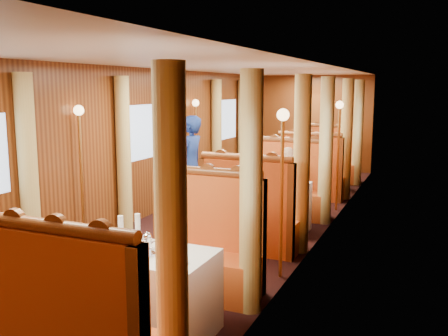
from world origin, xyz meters
The scene contains 45 objects.
floor centered at (0.00, 0.00, 0.00)m, with size 3.00×12.00×0.01m, color black, non-canonical shape.
ceiling centered at (0.00, 0.00, 2.50)m, with size 3.00×12.00×0.01m, color silver, non-canonical shape.
wall_far centered at (0.00, 6.00, 1.25)m, with size 3.00×2.50×0.01m, color brown, non-canonical shape.
wall_left centered at (-1.50, 0.00, 1.25)m, with size 12.00×2.50×0.01m, color brown, non-canonical shape.
wall_right centered at (1.50, 0.00, 1.25)m, with size 12.00×2.50×0.01m, color brown, non-canonical shape.
doorway_far centered at (0.00, 5.97, 1.00)m, with size 0.80×0.04×2.00m, color brown.
table_near centered at (0.75, -3.50, 0.38)m, with size 1.05×0.72×0.75m, color white.
banquette_near_aft centered at (0.75, -2.49, 0.42)m, with size 1.30×0.55×1.34m.
table_mid centered at (0.75, 0.00, 0.38)m, with size 1.05×0.72×0.75m, color white.
banquette_mid_fwd centered at (0.75, -1.01, 0.42)m, with size 1.30×0.55×1.34m.
banquette_mid_aft centered at (0.75, 1.01, 0.42)m, with size 1.30×0.55×1.34m.
table_far centered at (0.75, 3.50, 0.38)m, with size 1.05×0.72×0.75m, color white.
banquette_far_fwd centered at (0.75, 2.49, 0.42)m, with size 1.30×0.55×1.34m.
banquette_far_aft centered at (0.75, 4.51, 0.42)m, with size 1.30×0.55×1.34m.
tea_tray centered at (0.63, -3.57, 0.76)m, with size 0.34×0.26×0.01m, color silver.
teapot_left centered at (0.54, -3.64, 0.81)m, with size 0.16×0.12×0.13m, color silver, non-canonical shape.
teapot_right centered at (0.73, -3.63, 0.81)m, with size 0.14×0.10×0.11m, color silver, non-canonical shape.
teapot_back centered at (0.66, -3.44, 0.81)m, with size 0.15×0.11×0.12m, color silver, non-canonical shape.
fruit_plate centered at (1.05, -3.65, 0.77)m, with size 0.24×0.24×0.05m.
cup_inboard centered at (0.35, -3.38, 0.86)m, with size 0.08×0.08×0.26m.
cup_outboard centered at (0.45, -3.26, 0.86)m, with size 0.08×0.08×0.26m.
rose_vase_mid centered at (0.76, 0.01, 0.93)m, with size 0.06×0.06×0.36m.
rose_vase_far centered at (0.73, 3.50, 0.93)m, with size 0.06×0.06×0.36m.
curtain_left_near_b centered at (-1.38, -2.72, 1.18)m, with size 0.22×0.22×2.35m, color #D2B96B.
window_right_near centered at (1.49, -3.50, 1.45)m, with size 1.20×0.90×0.01m, color #93ADD1, non-canonical shape.
curtain_right_near_a centered at (1.38, -4.28, 1.18)m, with size 0.22×0.22×2.35m, color #D2B96B.
curtain_right_near_b centered at (1.38, -2.72, 1.18)m, with size 0.22×0.22×2.35m, color #D2B96B.
window_left_mid centered at (-1.49, 0.00, 1.45)m, with size 1.20×0.90×0.01m, color #93ADD1, non-canonical shape.
curtain_left_mid_a centered at (-1.38, -0.78, 1.18)m, with size 0.22×0.22×2.35m, color #D2B96B.
curtain_left_mid_b centered at (-1.38, 0.78, 1.18)m, with size 0.22×0.22×2.35m, color #D2B96B.
window_right_mid centered at (1.49, 0.00, 1.45)m, with size 1.20×0.90×0.01m, color #93ADD1, non-canonical shape.
curtain_right_mid_a centered at (1.38, -0.78, 1.18)m, with size 0.22×0.22×2.35m, color #D2B96B.
curtain_right_mid_b centered at (1.38, 0.78, 1.18)m, with size 0.22×0.22×2.35m, color #D2B96B.
window_left_far centered at (-1.49, 3.50, 1.45)m, with size 1.20×0.90×0.01m, color #93ADD1, non-canonical shape.
curtain_left_far_a centered at (-1.38, 2.72, 1.18)m, with size 0.22×0.22×2.35m, color #D2B96B.
curtain_left_far_b centered at (-1.38, 4.28, 1.18)m, with size 0.22×0.22×2.35m, color #D2B96B.
window_right_far centered at (1.49, 3.50, 1.45)m, with size 1.20×0.90×0.01m, color #93ADD1, non-canonical shape.
curtain_right_far_a centered at (1.38, 2.72, 1.18)m, with size 0.22×0.22×2.35m, color #D2B96B.
curtain_right_far_b centered at (1.38, 4.28, 1.18)m, with size 0.22×0.22×2.35m, color #D2B96B.
sconce_left_fore centered at (-1.40, -1.75, 1.38)m, with size 0.14×0.14×1.95m.
sconce_right_fore centered at (1.40, -1.75, 1.38)m, with size 0.14×0.14×1.95m.
sconce_left_aft centered at (-1.40, 1.75, 1.38)m, with size 0.14×0.14×1.95m.
sconce_right_aft centered at (1.40, 1.75, 1.38)m, with size 0.14×0.14×1.95m.
steward centered at (-0.87, 0.44, 0.86)m, with size 0.62×0.41×1.71m, color navy.
passenger centered at (0.75, 0.79, 0.74)m, with size 0.40×0.44×0.76m.
Camera 1 is at (2.96, -7.10, 2.18)m, focal length 40.00 mm.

